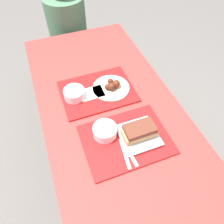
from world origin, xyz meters
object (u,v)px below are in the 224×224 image
object	(u,v)px
brisket_sandwich_plate	(139,133)
bowl_coleslaw_near	(105,131)
tray_far	(97,91)
bowl_coleslaw_far	(74,93)
tray_near	(127,139)
wings_plate_far	(112,86)
person_seated_across	(66,20)

from	to	relation	value
brisket_sandwich_plate	bowl_coleslaw_near	bearing A→B (deg)	154.69
tray_far	bowl_coleslaw_far	bearing A→B (deg)	-179.21
tray_far	bowl_coleslaw_near	xyz separation A→B (m)	(-0.06, -0.32, 0.04)
tray_near	bowl_coleslaw_far	size ratio (longest dim) A/B	3.57
bowl_coleslaw_near	brisket_sandwich_plate	world-z (taller)	brisket_sandwich_plate
tray_near	bowl_coleslaw_near	bearing A→B (deg)	145.50
wings_plate_far	person_seated_across	bearing A→B (deg)	94.33
tray_far	brisket_sandwich_plate	xyz separation A→B (m)	(0.10, -0.39, 0.04)
brisket_sandwich_plate	bowl_coleslaw_far	bearing A→B (deg)	121.69
bowl_coleslaw_near	bowl_coleslaw_far	xyz separation A→B (m)	(-0.08, 0.32, 0.00)
tray_near	person_seated_across	size ratio (longest dim) A/B	0.66
tray_far	brisket_sandwich_plate	bearing A→B (deg)	-76.07
bowl_coleslaw_far	person_seated_across	bearing A→B (deg)	80.22
tray_near	tray_far	world-z (taller)	same
bowl_coleslaw_near	person_seated_across	size ratio (longest dim) A/B	0.19
tray_far	bowl_coleslaw_near	distance (m)	0.33
tray_far	bowl_coleslaw_near	bearing A→B (deg)	-100.98
bowl_coleslaw_near	bowl_coleslaw_far	distance (m)	0.33
tray_far	person_seated_across	distance (m)	0.94
tray_near	tray_far	size ratio (longest dim) A/B	1.00
wings_plate_far	tray_near	bearing A→B (deg)	-98.42
tray_near	bowl_coleslaw_far	world-z (taller)	bowl_coleslaw_far
bowl_coleslaw_far	wings_plate_far	size ratio (longest dim) A/B	0.54
bowl_coleslaw_near	person_seated_across	bearing A→B (deg)	86.37
person_seated_across	tray_far	bearing A→B (deg)	-91.09
tray_near	wings_plate_far	bearing A→B (deg)	81.58
bowl_coleslaw_far	brisket_sandwich_plate	bearing A→B (deg)	-58.31
bowl_coleslaw_far	person_seated_across	distance (m)	0.96
wings_plate_far	bowl_coleslaw_far	bearing A→B (deg)	177.72
bowl_coleslaw_near	wings_plate_far	size ratio (longest dim) A/B	0.54
bowl_coleslaw_far	wings_plate_far	distance (m)	0.24
bowl_coleslaw_far	tray_far	bearing A→B (deg)	0.79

